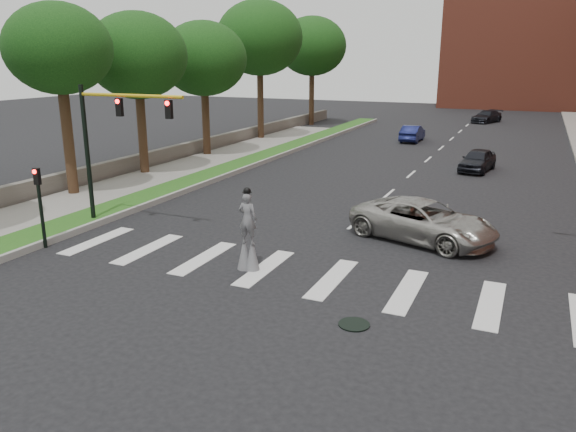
{
  "coord_description": "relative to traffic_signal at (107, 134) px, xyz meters",
  "views": [
    {
      "loc": [
        7.12,
        -15.99,
        7.31
      ],
      "look_at": [
        -0.88,
        2.15,
        1.7
      ],
      "focal_mm": 35.0,
      "sensor_mm": 36.0,
      "label": 1
    }
  ],
  "objects": [
    {
      "name": "building_backdrop",
      "position": [
        15.78,
        75.0,
        4.85
      ],
      "size": [
        26.0,
        14.0,
        18.0
      ],
      "primitive_type": "cube",
      "color": "#994330",
      "rests_on": "ground"
    },
    {
      "name": "grass_median",
      "position": [
        -1.72,
        17.0,
        -4.03
      ],
      "size": [
        2.0,
        60.0,
        0.25
      ],
      "primitive_type": "cube",
      "color": "#215217",
      "rests_on": "ground"
    },
    {
      "name": "suv_crossing",
      "position": [
        13.08,
        3.51,
        -3.31
      ],
      "size": [
        6.6,
        4.53,
        1.68
      ],
      "primitive_type": "imported",
      "rotation": [
        0.0,
        0.0,
        1.25
      ],
      "color": "#A7A49D",
      "rests_on": "ground"
    },
    {
      "name": "tree_2",
      "position": [
        -6.0,
        9.95,
        3.24
      ],
      "size": [
        6.19,
        6.19,
        10.06
      ],
      "color": "#362315",
      "rests_on": "ground"
    },
    {
      "name": "car_near",
      "position": [
        13.56,
        19.9,
        -3.42
      ],
      "size": [
        2.36,
        4.53,
        1.47
      ],
      "primitive_type": "imported",
      "rotation": [
        0.0,
        0.0,
        -0.15
      ],
      "color": "black",
      "rests_on": "ground"
    },
    {
      "name": "tree_4",
      "position": [
        -6.36,
        27.53,
        4.8
      ],
      "size": [
        7.69,
        7.69,
        12.25
      ],
      "color": "#362315",
      "rests_on": "ground"
    },
    {
      "name": "manhole",
      "position": [
        12.78,
        -5.0,
        -4.13
      ],
      "size": [
        0.9,
        0.9,
        0.04
      ],
      "primitive_type": "cylinder",
      "color": "black",
      "rests_on": "ground"
    },
    {
      "name": "tree_5",
      "position": [
        -6.44,
        40.43,
        4.33
      ],
      "size": [
        7.46,
        7.46,
        11.68
      ],
      "color": "#362315",
      "rests_on": "ground"
    },
    {
      "name": "car_far",
      "position": [
        11.48,
        50.6,
        -3.45
      ],
      "size": [
        3.59,
        5.2,
        1.4
      ],
      "primitive_type": "imported",
      "rotation": [
        0.0,
        0.0,
        -0.38
      ],
      "color": "black",
      "rests_on": "ground"
    },
    {
      "name": "secondary_signal",
      "position": [
        -0.52,
        -3.5,
        -2.2
      ],
      "size": [
        0.25,
        0.21,
        3.23
      ],
      "color": "black",
      "rests_on": "ground"
    },
    {
      "name": "car_mid",
      "position": [
        6.73,
        31.89,
        -3.43
      ],
      "size": [
        1.54,
        4.4,
        1.45
      ],
      "primitive_type": "imported",
      "rotation": [
        0.0,
        0.0,
        3.14
      ],
      "color": "#171C51",
      "rests_on": "ground"
    },
    {
      "name": "sidewalk_left",
      "position": [
        -4.72,
        7.0,
        -4.06
      ],
      "size": [
        4.0,
        60.0,
        0.18
      ],
      "primitive_type": "cube",
      "color": "gray",
      "rests_on": "ground"
    },
    {
      "name": "stilt_performer",
      "position": [
        8.02,
        -2.35,
        -2.92
      ],
      "size": [
        0.84,
        0.52,
        3.02
      ],
      "rotation": [
        0.0,
        0.0,
        3.15
      ],
      "color": "#362315",
      "rests_on": "ground"
    },
    {
      "name": "tree_3",
      "position": [
        -6.07,
        17.67,
        3.05
      ],
      "size": [
        6.39,
        6.39,
        9.95
      ],
      "color": "#362315",
      "rests_on": "ground"
    },
    {
      "name": "stone_wall",
      "position": [
        -7.22,
        19.0,
        -3.6
      ],
      "size": [
        0.5,
        56.0,
        1.1
      ],
      "primitive_type": "cube",
      "color": "#5E5851",
      "rests_on": "ground"
    },
    {
      "name": "traffic_signal",
      "position": [
        0.0,
        0.0,
        0.0
      ],
      "size": [
        5.3,
        0.23,
        6.2
      ],
      "color": "black",
      "rests_on": "ground"
    },
    {
      "name": "tree_1",
      "position": [
        -5.93,
        3.64,
        3.54
      ],
      "size": [
        5.46,
        5.46,
        10.07
      ],
      "color": "#362315",
      "rests_on": "ground"
    },
    {
      "name": "median_curb",
      "position": [
        -0.67,
        17.0,
        -4.01
      ],
      "size": [
        0.2,
        60.0,
        0.28
      ],
      "primitive_type": "cube",
      "color": "gray",
      "rests_on": "ground"
    },
    {
      "name": "ground_plane",
      "position": [
        9.78,
        -3.0,
        -4.15
      ],
      "size": [
        160.0,
        160.0,
        0.0
      ],
      "primitive_type": "plane",
      "color": "black",
      "rests_on": "ground"
    }
  ]
}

